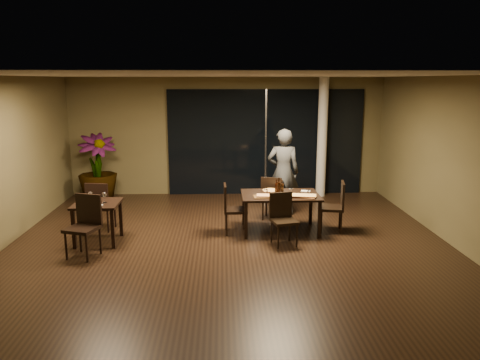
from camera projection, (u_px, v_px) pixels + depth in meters
name	position (u px, v px, depth m)	size (l,w,h in m)	color
ground	(230.00, 246.00, 8.42)	(8.00, 8.00, 0.00)	black
wall_back	(227.00, 136.00, 12.06)	(8.00, 0.10, 3.00)	brown
wall_front	(237.00, 244.00, 4.14)	(8.00, 0.10, 3.00)	brown
wall_right	(458.00, 162.00, 8.26)	(0.10, 8.00, 3.00)	brown
ceiling	(229.00, 74.00, 7.78)	(8.00, 8.00, 0.04)	silver
window_panel	(266.00, 142.00, 12.04)	(5.00, 0.06, 2.70)	black
column	(322.00, 138.00, 11.76)	(0.24, 0.24, 3.00)	silver
main_table	(280.00, 198.00, 9.09)	(1.50, 1.00, 0.75)	black
side_table	(97.00, 209.00, 8.49)	(0.80, 0.80, 0.75)	black
chair_main_far	(272.00, 196.00, 9.88)	(0.55, 0.55, 0.94)	black
chair_main_near	(283.00, 216.00, 8.44)	(0.52, 0.52, 0.93)	black
chair_main_left	(231.00, 206.00, 9.02)	(0.46, 0.46, 0.96)	black
chair_main_right	(336.00, 204.00, 9.12)	(0.53, 0.53, 0.99)	black
chair_side_far	(100.00, 204.00, 9.15)	(0.52, 0.52, 0.98)	black
chair_side_near	(85.00, 222.00, 7.86)	(0.61, 0.61, 1.04)	black
diner	(283.00, 172.00, 10.22)	(0.64, 0.43, 1.90)	#2D2F32
potted_plant	(97.00, 168.00, 11.40)	(0.90, 0.90, 1.65)	#194517
pizza_board_left	(269.00, 197.00, 8.86)	(0.58, 0.29, 0.01)	#442D15
pizza_board_right	(302.00, 196.00, 8.87)	(0.53, 0.26, 0.01)	#4B2C18
oblong_pizza_left	(269.00, 196.00, 8.86)	(0.44, 0.20, 0.02)	#6B090A
oblong_pizza_right	(302.00, 196.00, 8.87)	(0.51, 0.24, 0.02)	maroon
round_pizza	(271.00, 190.00, 9.35)	(0.33, 0.33, 0.01)	red
bottle_a	(276.00, 187.00, 9.08)	(0.06, 0.06, 0.29)	black
bottle_b	(282.00, 187.00, 9.10)	(0.06, 0.06, 0.27)	black
bottle_c	(279.00, 186.00, 9.12)	(0.07, 0.07, 0.31)	black
tumbler_left	(266.00, 192.00, 9.09)	(0.08, 0.08, 0.09)	white
tumbler_right	(291.00, 191.00, 9.15)	(0.08, 0.08, 0.10)	white
napkin_near	(310.00, 195.00, 8.99)	(0.18, 0.10, 0.01)	white
napkin_far	(306.00, 191.00, 9.30)	(0.18, 0.10, 0.01)	white
wine_glass_a	(90.00, 197.00, 8.50)	(0.08, 0.08, 0.18)	white
wine_glass_b	(104.00, 198.00, 8.44)	(0.08, 0.08, 0.18)	white
side_napkin	(97.00, 205.00, 8.25)	(0.18, 0.11, 0.01)	white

